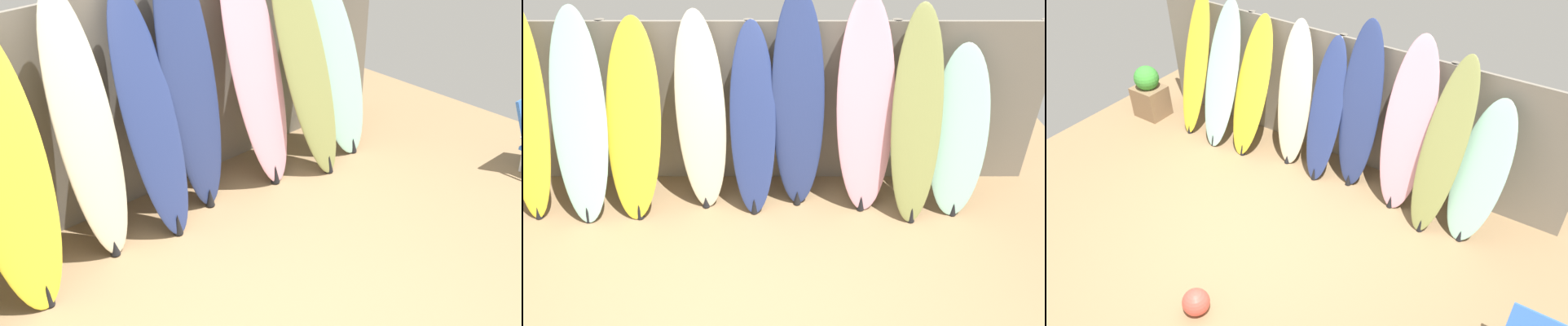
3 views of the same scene
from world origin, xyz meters
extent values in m
plane|color=#8E704C|center=(0.00, 0.00, 0.00)|extent=(7.68, 7.68, 0.00)
cube|color=gray|center=(0.00, 2.00, 0.90)|extent=(6.08, 0.04, 1.80)
cylinder|color=#6C655B|center=(0.00, 2.04, 0.90)|extent=(0.10, 0.10, 1.80)
cylinder|color=#6C655B|center=(1.44, 2.04, 0.90)|extent=(0.10, 0.10, 1.80)
cylinder|color=#6C655B|center=(2.88, 2.04, 0.90)|extent=(0.10, 0.10, 1.80)
ellipsoid|color=yellow|center=(-1.13, 1.55, 0.95)|extent=(0.64, 0.81, 1.90)
cone|color=black|center=(-1.13, 1.23, 0.09)|extent=(0.08, 0.08, 0.16)
ellipsoid|color=beige|center=(-0.48, 1.64, 0.99)|extent=(0.53, 0.56, 1.97)
cone|color=black|center=(-0.48, 1.42, 0.07)|extent=(0.08, 0.08, 0.11)
ellipsoid|color=navy|center=(0.04, 1.59, 0.93)|extent=(0.46, 0.64, 1.86)
cone|color=black|center=(0.04, 1.32, 0.09)|extent=(0.08, 0.08, 0.17)
ellipsoid|color=navy|center=(0.48, 1.67, 1.09)|extent=(0.55, 0.51, 2.17)
cone|color=black|center=(0.48, 1.47, 0.09)|extent=(0.08, 0.08, 0.15)
ellipsoid|color=pink|center=(1.14, 1.63, 1.06)|extent=(0.64, 0.67, 2.13)
cone|color=black|center=(1.14, 1.37, 0.09)|extent=(0.08, 0.08, 0.16)
ellipsoid|color=olive|center=(1.63, 1.53, 1.01)|extent=(0.53, 0.85, 2.02)
cone|color=black|center=(1.63, 1.18, 0.09)|extent=(0.08, 0.08, 0.16)
ellipsoid|color=#9ED6BC|center=(2.08, 1.56, 0.82)|extent=(0.62, 0.70, 1.65)
cone|color=black|center=(2.08, 1.29, 0.08)|extent=(0.08, 0.08, 0.13)
cylinder|color=silver|center=(2.90, 0.01, 0.11)|extent=(0.02, 0.02, 0.22)
camera|label=1|loc=(-2.70, -2.56, 3.22)|focal=50.00mm
camera|label=2|loc=(0.34, -2.80, 3.33)|focal=35.00mm
camera|label=3|loc=(2.89, -3.22, 4.33)|focal=35.00mm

